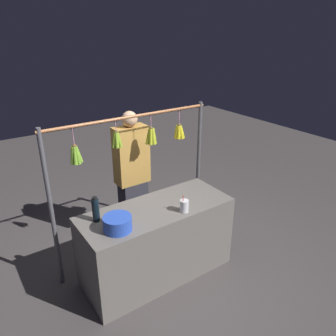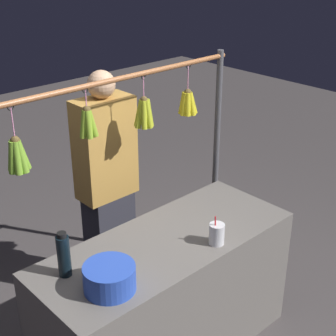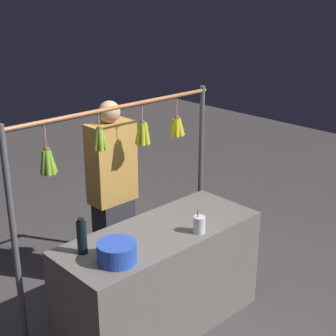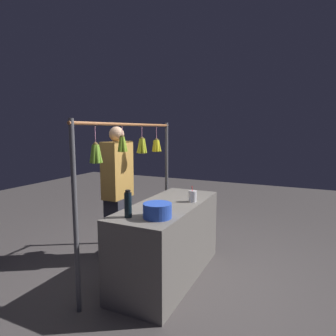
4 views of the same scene
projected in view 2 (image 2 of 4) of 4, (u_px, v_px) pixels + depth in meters
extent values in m
cube|color=#66605B|center=(167.00, 298.00, 3.09)|extent=(1.60, 0.64, 0.83)
cylinder|color=#4C4C51|center=(216.00, 166.00, 3.77)|extent=(0.04, 0.04, 1.72)
cylinder|color=#9E6038|center=(111.00, 81.00, 2.85)|extent=(1.90, 0.03, 0.03)
torus|color=black|center=(188.00, 66.00, 3.24)|extent=(0.04, 0.01, 0.04)
cylinder|color=pink|center=(188.00, 79.00, 3.27)|extent=(0.01, 0.01, 0.17)
sphere|color=brown|center=(188.00, 92.00, 3.31)|extent=(0.05, 0.05, 0.05)
cylinder|color=gold|center=(184.00, 104.00, 3.32)|extent=(0.06, 0.04, 0.16)
cylinder|color=gold|center=(188.00, 105.00, 3.31)|extent=(0.05, 0.06, 0.16)
cylinder|color=gold|center=(192.00, 104.00, 3.33)|extent=(0.04, 0.07, 0.16)
cylinder|color=gold|center=(192.00, 103.00, 3.35)|extent=(0.07, 0.06, 0.16)
cylinder|color=gold|center=(189.00, 102.00, 3.37)|extent=(0.07, 0.06, 0.16)
cylinder|color=gold|center=(186.00, 102.00, 3.37)|extent=(0.05, 0.06, 0.16)
cylinder|color=gold|center=(183.00, 103.00, 3.35)|extent=(0.05, 0.06, 0.16)
torus|color=black|center=(143.00, 76.00, 3.00)|extent=(0.04, 0.01, 0.04)
cylinder|color=pink|center=(144.00, 88.00, 3.04)|extent=(0.01, 0.01, 0.14)
sphere|color=brown|center=(144.00, 100.00, 3.07)|extent=(0.05, 0.05, 0.05)
cylinder|color=#ABB625|center=(140.00, 114.00, 3.09)|extent=(0.07, 0.04, 0.18)
cylinder|color=#ABB625|center=(144.00, 115.00, 3.07)|extent=(0.06, 0.06, 0.18)
cylinder|color=#ABB625|center=(148.00, 114.00, 3.09)|extent=(0.04, 0.06, 0.18)
cylinder|color=#ABB625|center=(149.00, 113.00, 3.11)|extent=(0.06, 0.05, 0.18)
cylinder|color=#ABB625|center=(147.00, 112.00, 3.13)|extent=(0.06, 0.04, 0.18)
cylinder|color=#ABB625|center=(142.00, 112.00, 3.13)|extent=(0.05, 0.08, 0.18)
cylinder|color=#ABB625|center=(139.00, 113.00, 3.11)|extent=(0.06, 0.06, 0.18)
torus|color=black|center=(85.00, 90.00, 2.75)|extent=(0.04, 0.01, 0.04)
cylinder|color=pink|center=(86.00, 100.00, 2.77)|extent=(0.01, 0.01, 0.11)
sphere|color=brown|center=(87.00, 110.00, 2.80)|extent=(0.05, 0.05, 0.05)
cylinder|color=#82A92A|center=(84.00, 124.00, 2.82)|extent=(0.06, 0.04, 0.16)
cylinder|color=#82A92A|center=(89.00, 125.00, 2.81)|extent=(0.05, 0.06, 0.16)
cylinder|color=#82A92A|center=(92.00, 123.00, 2.83)|extent=(0.06, 0.06, 0.17)
cylinder|color=#82A92A|center=(90.00, 122.00, 2.85)|extent=(0.07, 0.05, 0.17)
cylinder|color=#82A92A|center=(84.00, 123.00, 2.84)|extent=(0.04, 0.06, 0.16)
torus|color=black|center=(11.00, 107.00, 2.48)|extent=(0.04, 0.01, 0.04)
cylinder|color=pink|center=(13.00, 124.00, 2.52)|extent=(0.01, 0.01, 0.17)
sphere|color=brown|center=(15.00, 141.00, 2.55)|extent=(0.05, 0.05, 0.05)
cylinder|color=#70A32C|center=(13.00, 158.00, 2.57)|extent=(0.06, 0.04, 0.18)
cylinder|color=#70A32C|center=(17.00, 158.00, 2.56)|extent=(0.05, 0.07, 0.18)
cylinder|color=#70A32C|center=(22.00, 157.00, 2.58)|extent=(0.05, 0.07, 0.18)
cylinder|color=#70A32C|center=(22.00, 155.00, 2.61)|extent=(0.08, 0.04, 0.18)
cylinder|color=#70A32C|center=(17.00, 154.00, 2.61)|extent=(0.05, 0.06, 0.18)
cylinder|color=#70A32C|center=(12.00, 156.00, 2.59)|extent=(0.05, 0.06, 0.18)
cylinder|color=black|center=(64.00, 256.00, 2.58)|extent=(0.07, 0.07, 0.23)
cylinder|color=black|center=(62.00, 235.00, 2.52)|extent=(0.05, 0.05, 0.02)
cylinder|color=blue|center=(110.00, 278.00, 2.49)|extent=(0.26, 0.26, 0.14)
cylinder|color=silver|center=(217.00, 234.00, 2.86)|extent=(0.09, 0.09, 0.13)
cylinder|color=red|center=(215.00, 231.00, 2.84)|extent=(0.01, 0.02, 0.18)
cube|color=#2D2D38|center=(110.00, 242.00, 3.68)|extent=(0.32, 0.21, 0.79)
cube|color=#BF8C3F|center=(105.00, 148.00, 3.36)|extent=(0.40, 0.21, 0.69)
sphere|color=tan|center=(101.00, 84.00, 3.18)|extent=(0.18, 0.18, 0.18)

